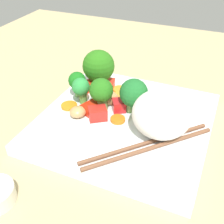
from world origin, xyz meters
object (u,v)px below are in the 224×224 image
at_px(chopstick_pair, 148,146).
at_px(broccoli_floret_4, 81,88).
at_px(rice_mound, 162,114).
at_px(carrot_slice_2, 69,106).
at_px(square_plate, 125,122).

bearing_deg(chopstick_pair, broccoli_floret_4, 108.85).
height_order(rice_mound, chopstick_pair, rice_mound).
height_order(rice_mound, broccoli_floret_4, rice_mound).
xyz_separation_m(broccoli_floret_4, chopstick_pair, (-0.07, -0.14, -0.03)).
xyz_separation_m(broccoli_floret_4, carrot_slice_2, (-0.02, 0.02, -0.03)).
relative_size(square_plate, broccoli_floret_4, 5.32).
bearing_deg(square_plate, chopstick_pair, -135.32).
xyz_separation_m(square_plate, chopstick_pair, (-0.06, -0.06, 0.01)).
relative_size(square_plate, carrot_slice_2, 9.67).
distance_m(broccoli_floret_4, carrot_slice_2, 0.04).
bearing_deg(rice_mound, chopstick_pair, 170.40).
distance_m(rice_mound, carrot_slice_2, 0.17).
xyz_separation_m(square_plate, rice_mound, (-0.02, -0.06, 0.05)).
height_order(broccoli_floret_4, carrot_slice_2, broccoli_floret_4).
bearing_deg(carrot_slice_2, chopstick_pair, -107.02).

